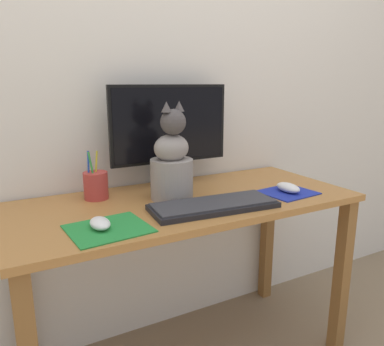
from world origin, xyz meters
TOP-DOWN VIEW (x-y plane):
  - wall_back at (0.00, 0.31)m, footprint 7.00×0.04m
  - desk at (0.00, 0.00)m, footprint 1.27×0.56m
  - monitor at (0.02, 0.18)m, footprint 0.50×0.17m
  - keyboard at (0.03, -0.14)m, footprint 0.45×0.20m
  - mousepad_left at (-0.34, -0.16)m, footprint 0.24×0.22m
  - mousepad_right at (0.38, -0.12)m, footprint 0.21×0.19m
  - computer_mouse_left at (-0.37, -0.14)m, footprint 0.06×0.10m
  - computer_mouse_right at (0.38, -0.12)m, footprint 0.06×0.11m
  - cat at (-0.05, 0.03)m, footprint 0.21×0.24m
  - pen_cup at (-0.30, 0.16)m, footprint 0.09×0.09m

SIDE VIEW (x-z plane):
  - desk at x=0.00m, z-range 0.24..0.95m
  - mousepad_left at x=-0.34m, z-range 0.71..0.71m
  - mousepad_right at x=0.38m, z-range 0.71..0.71m
  - keyboard at x=0.03m, z-range 0.71..0.73m
  - computer_mouse_left at x=-0.37m, z-range 0.71..0.74m
  - computer_mouse_right at x=0.38m, z-range 0.71..0.75m
  - pen_cup at x=-0.30m, z-range 0.67..0.85m
  - cat at x=-0.05m, z-range 0.66..1.02m
  - monitor at x=0.02m, z-range 0.73..1.15m
  - wall_back at x=0.00m, z-range 0.00..2.50m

